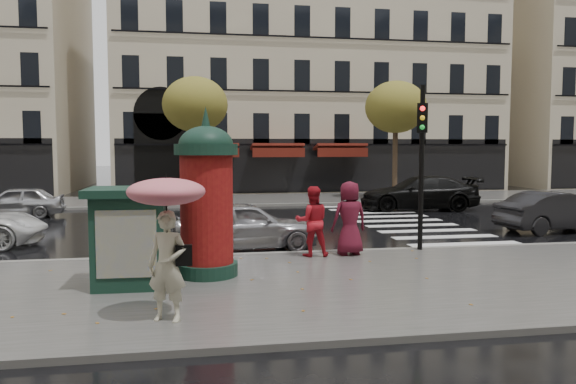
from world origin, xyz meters
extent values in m
plane|color=black|center=(0.00, 0.00, 0.00)|extent=(160.00, 160.00, 0.00)
cube|color=#474744|center=(0.00, -0.50, 0.06)|extent=(90.00, 7.00, 0.12)
cube|color=#474744|center=(0.00, 19.00, 0.06)|extent=(90.00, 6.00, 0.12)
cube|color=slate|center=(0.00, 3.00, 0.07)|extent=(90.00, 0.25, 0.14)
cube|color=slate|center=(0.00, 16.00, 0.07)|extent=(90.00, 0.25, 0.14)
cube|color=silver|center=(6.00, 9.60, 0.01)|extent=(3.60, 11.75, 0.01)
cube|color=#B7A88C|center=(6.00, 30.00, 10.00)|extent=(26.00, 14.00, 20.00)
cylinder|color=#38281C|center=(-2.00, 18.00, 2.60)|extent=(0.28, 0.28, 5.20)
ellipsoid|color=#636C22|center=(-2.00, 18.00, 5.20)|extent=(3.40, 3.40, 2.89)
cylinder|color=#38281C|center=(9.00, 18.00, 2.60)|extent=(0.28, 0.28, 5.20)
ellipsoid|color=#636C22|center=(9.00, 18.00, 5.20)|extent=(3.40, 3.40, 2.89)
imported|color=beige|center=(-2.73, -2.58, 1.04)|extent=(0.78, 0.66, 1.84)
cylinder|color=black|center=(-2.73, -2.58, 1.65)|extent=(0.02, 0.02, 1.16)
ellipsoid|color=#E32A82|center=(-2.73, -2.58, 2.26)|extent=(1.27, 1.27, 0.45)
cone|color=black|center=(-2.73, -2.58, 2.52)|extent=(0.04, 0.04, 0.10)
cube|color=black|center=(-2.46, -2.66, 1.22)|extent=(0.27, 0.12, 0.34)
imported|color=red|center=(0.81, 2.40, 1.04)|extent=(0.94, 0.76, 1.84)
imported|color=#561121|center=(1.83, 2.40, 1.10)|extent=(1.03, 0.75, 1.96)
cylinder|color=#122E23|center=(-1.98, 0.63, 0.27)|extent=(1.36, 1.36, 0.29)
cylinder|color=maroon|center=(-1.98, 0.63, 1.62)|extent=(1.16, 1.16, 2.43)
cylinder|color=#122E23|center=(-1.98, 0.63, 2.93)|extent=(1.40, 1.40, 0.24)
ellipsoid|color=#122E23|center=(-1.98, 0.63, 3.03)|extent=(1.20, 1.20, 0.84)
cone|color=#122E23|center=(-1.98, 0.63, 3.66)|extent=(0.19, 0.19, 0.44)
cylinder|color=black|center=(4.00, 2.80, 2.40)|extent=(0.14, 0.14, 4.56)
cube|color=black|center=(3.90, 2.57, 3.77)|extent=(0.34, 0.30, 0.80)
cube|color=#122E23|center=(-3.56, -0.09, 1.05)|extent=(1.46, 1.20, 1.87)
cube|color=#122E23|center=(-3.56, -0.09, 2.08)|extent=(1.74, 1.48, 0.16)
imported|color=#9F9FA4|center=(-0.81, 4.20, 0.72)|extent=(4.40, 2.13, 1.45)
imported|color=black|center=(10.41, 5.83, 0.71)|extent=(4.47, 2.06, 1.42)
imported|color=black|center=(8.37, 13.12, 0.80)|extent=(5.78, 2.91, 1.61)
imported|color=#A9AAAE|center=(-9.60, 13.32, 0.67)|extent=(4.03, 1.91, 1.33)
camera|label=1|loc=(-2.35, -11.88, 2.99)|focal=35.00mm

